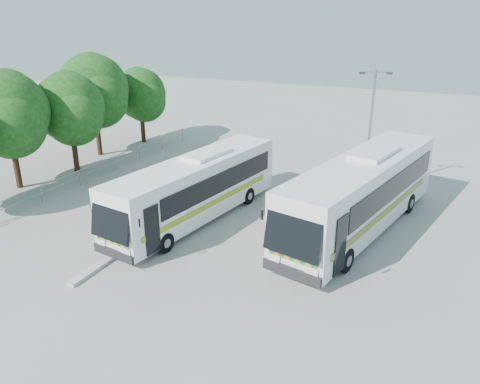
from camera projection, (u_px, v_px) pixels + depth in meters
The scene contains 10 objects.
ground at pixel (198, 235), 22.25m from camera, with size 100.00×100.00×0.00m, color #979792.
kerb_divider at pixel (179, 211), 24.81m from camera, with size 0.40×16.00×0.15m, color #B2B2AD.
railing at pixel (91, 169), 29.29m from camera, with size 0.06×22.00×1.00m.
tree_far_b at pixel (8, 113), 26.72m from camera, with size 5.33×5.03×6.96m.
tree_far_c at pixel (70, 108), 29.79m from camera, with size 4.97×4.69×6.49m.
tree_far_d at pixel (94, 90), 33.19m from camera, with size 5.62×5.30×7.33m.
tree_far_e at pixel (141, 94), 37.07m from camera, with size 4.54×4.28×5.92m.
coach_main at pixel (196, 187), 23.43m from camera, with size 3.99×11.58×3.15m.
coach_adjacent at pixel (362, 192), 22.16m from camera, with size 5.26×13.08×3.56m.
lamppost at pixel (370, 127), 26.10m from camera, with size 1.71×0.65×7.11m.
Camera 1 is at (10.20, -17.35, 9.90)m, focal length 35.00 mm.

